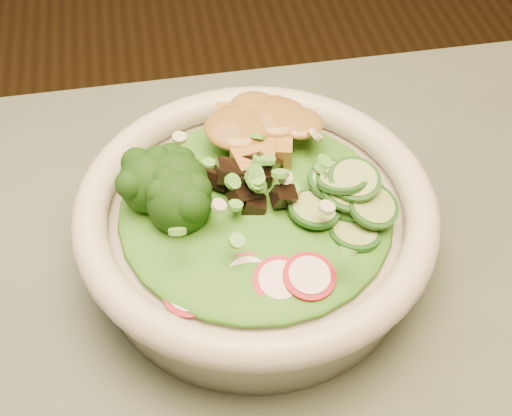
{
  "coord_description": "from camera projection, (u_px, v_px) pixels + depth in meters",
  "views": [
    {
      "loc": [
        0.08,
        -0.12,
        1.15
      ],
      "look_at": [
        0.13,
        0.19,
        0.8
      ],
      "focal_mm": 50.0,
      "sensor_mm": 36.0,
      "label": 1
    }
  ],
  "objects": [
    {
      "name": "cucumber_slices",
      "position": [
        346.0,
        196.0,
        0.45
      ],
      "size": [
        0.07,
        0.07,
        0.03
      ],
      "primitive_type": null,
      "rotation": [
        0.0,
        0.0,
        -0.08
      ],
      "color": "#95B565",
      "rests_on": "salad_bowl"
    },
    {
      "name": "radish_slices",
      "position": [
        263.0,
        277.0,
        0.42
      ],
      "size": [
        0.1,
        0.04,
        0.02
      ],
      "primitive_type": null,
      "rotation": [
        0.0,
        0.0,
        -0.08
      ],
      "color": "maroon",
      "rests_on": "salad_bowl"
    },
    {
      "name": "peanut_sauce",
      "position": [
        256.0,
        125.0,
        0.48
      ],
      "size": [
        0.06,
        0.05,
        0.01
      ],
      "primitive_type": "ellipsoid",
      "color": "brown",
      "rests_on": "tofu_cubes"
    },
    {
      "name": "tofu_cubes",
      "position": [
        256.0,
        138.0,
        0.49
      ],
      "size": [
        0.08,
        0.06,
        0.03
      ],
      "primitive_type": null,
      "rotation": [
        0.0,
        0.0,
        -0.08
      ],
      "color": "olive",
      "rests_on": "salad_bowl"
    },
    {
      "name": "scallion_garnish",
      "position": [
        256.0,
        185.0,
        0.44
      ],
      "size": [
        0.17,
        0.17,
        0.02
      ],
      "primitive_type": null,
      "color": "#56A93B",
      "rests_on": "salad_bowl"
    },
    {
      "name": "salad_bowl",
      "position": [
        256.0,
        226.0,
        0.47
      ],
      "size": [
        0.24,
        0.24,
        0.06
      ],
      "rotation": [
        0.0,
        0.0,
        -0.08
      ],
      "color": "beige",
      "rests_on": "dining_table"
    },
    {
      "name": "mushroom_heap",
      "position": [
        255.0,
        183.0,
        0.46
      ],
      "size": [
        0.07,
        0.07,
        0.04
      ],
      "primitive_type": null,
      "rotation": [
        0.0,
        0.0,
        -0.08
      ],
      "color": "black",
      "rests_on": "salad_bowl"
    },
    {
      "name": "lettuce_bed",
      "position": [
        256.0,
        207.0,
        0.46
      ],
      "size": [
        0.18,
        0.18,
        0.02
      ],
      "primitive_type": "ellipsoid",
      "color": "#1E6315",
      "rests_on": "salad_bowl"
    },
    {
      "name": "broccoli_florets",
      "position": [
        169.0,
        197.0,
        0.45
      ],
      "size": [
        0.07,
        0.07,
        0.04
      ],
      "primitive_type": null,
      "rotation": [
        0.0,
        0.0,
        -0.08
      ],
      "color": "black",
      "rests_on": "salad_bowl"
    }
  ]
}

